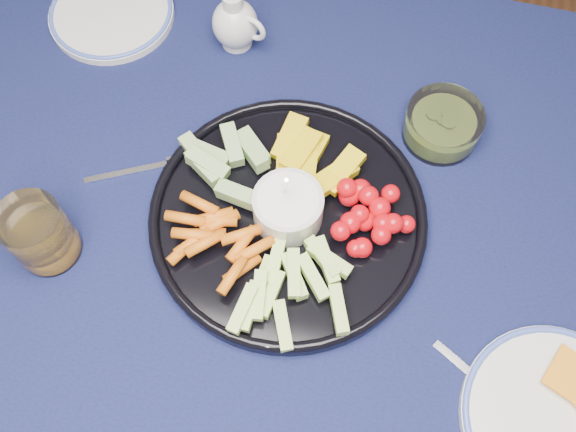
% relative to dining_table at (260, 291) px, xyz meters
% --- Properties ---
extents(dining_table, '(1.67, 1.07, 0.75)m').
position_rel_dining_table_xyz_m(dining_table, '(0.00, 0.00, 0.00)').
color(dining_table, '#482818').
rests_on(dining_table, ground).
extents(crudite_platter, '(0.36, 0.36, 0.11)m').
position_rel_dining_table_xyz_m(crudite_platter, '(0.02, 0.07, 0.11)').
color(crudite_platter, black).
rests_on(crudite_platter, dining_table).
extents(creamer_pitcher, '(0.09, 0.07, 0.09)m').
position_rel_dining_table_xyz_m(creamer_pitcher, '(-0.13, 0.35, 0.13)').
color(creamer_pitcher, silver).
rests_on(creamer_pitcher, dining_table).
extents(pickle_bowl, '(0.11, 0.11, 0.05)m').
position_rel_dining_table_xyz_m(pickle_bowl, '(0.19, 0.26, 0.11)').
color(pickle_bowl, white).
rests_on(pickle_bowl, dining_table).
extents(cheese_plate, '(0.22, 0.22, 0.03)m').
position_rel_dining_table_xyz_m(cheese_plate, '(0.38, -0.10, 0.10)').
color(cheese_plate, silver).
rests_on(cheese_plate, dining_table).
extents(juice_tumbler, '(0.08, 0.08, 0.09)m').
position_rel_dining_table_xyz_m(juice_tumbler, '(-0.26, -0.04, 0.13)').
color(juice_tumbler, white).
rests_on(juice_tumbler, dining_table).
extents(fork_left, '(0.13, 0.08, 0.00)m').
position_rel_dining_table_xyz_m(fork_left, '(-0.19, 0.10, 0.09)').
color(fork_left, silver).
rests_on(fork_left, dining_table).
extents(fork_right, '(0.15, 0.09, 0.00)m').
position_rel_dining_table_xyz_m(fork_right, '(0.32, -0.09, 0.09)').
color(fork_right, silver).
rests_on(fork_right, dining_table).
extents(side_plate_extra, '(0.19, 0.19, 0.02)m').
position_rel_dining_table_xyz_m(side_plate_extra, '(-0.33, 0.35, 0.10)').
color(side_plate_extra, silver).
rests_on(side_plate_extra, dining_table).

